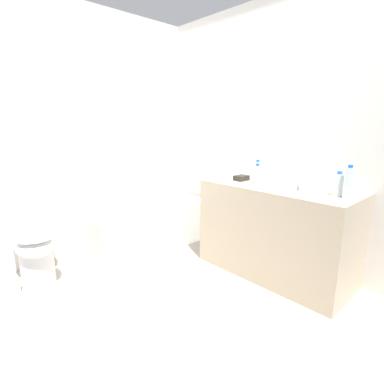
{
  "coord_description": "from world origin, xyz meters",
  "views": [
    {
      "loc": [
        -1.33,
        -1.8,
        1.41
      ],
      "look_at": [
        0.5,
        0.14,
        0.78
      ],
      "focal_mm": 27.76,
      "sensor_mm": 36.0,
      "label": 1
    }
  ],
  "objects_px": {
    "sink_faucet": "(292,181)",
    "water_bottle_3": "(257,175)",
    "water_bottle_0": "(257,172)",
    "sink_basin": "(281,183)",
    "toilet": "(35,249)",
    "water_bottle_2": "(338,185)",
    "bathtub": "(146,223)",
    "amenity_basket": "(241,178)",
    "toilet_paper_roll": "(13,286)",
    "drinking_glass_1": "(304,185)",
    "water_bottle_1": "(349,183)",
    "drinking_glass_0": "(315,187)"
  },
  "relations": [
    {
      "from": "sink_faucet",
      "to": "drinking_glass_0",
      "type": "relative_size",
      "value": 1.78
    },
    {
      "from": "water_bottle_2",
      "to": "toilet_paper_roll",
      "type": "distance_m",
      "value": 2.78
    },
    {
      "from": "bathtub",
      "to": "sink_faucet",
      "type": "distance_m",
      "value": 1.69
    },
    {
      "from": "drinking_glass_1",
      "to": "amenity_basket",
      "type": "relative_size",
      "value": 0.71
    },
    {
      "from": "amenity_basket",
      "to": "sink_basin",
      "type": "bearing_deg",
      "value": -88.54
    },
    {
      "from": "sink_basin",
      "to": "toilet_paper_roll",
      "type": "xyz_separation_m",
      "value": [
        -1.89,
        1.35,
        -0.82
      ]
    },
    {
      "from": "water_bottle_0",
      "to": "water_bottle_1",
      "type": "bearing_deg",
      "value": -93.37
    },
    {
      "from": "water_bottle_1",
      "to": "water_bottle_3",
      "type": "bearing_deg",
      "value": 92.63
    },
    {
      "from": "water_bottle_1",
      "to": "water_bottle_0",
      "type": "bearing_deg",
      "value": 86.63
    },
    {
      "from": "bathtub",
      "to": "sink_faucet",
      "type": "bearing_deg",
      "value": -65.09
    },
    {
      "from": "water_bottle_3",
      "to": "water_bottle_2",
      "type": "bearing_deg",
      "value": -84.91
    },
    {
      "from": "water_bottle_0",
      "to": "water_bottle_1",
      "type": "distance_m",
      "value": 0.84
    },
    {
      "from": "sink_faucet",
      "to": "water_bottle_0",
      "type": "xyz_separation_m",
      "value": [
        -0.15,
        0.28,
        0.07
      ]
    },
    {
      "from": "sink_basin",
      "to": "water_bottle_1",
      "type": "bearing_deg",
      "value": -90.99
    },
    {
      "from": "bathtub",
      "to": "water_bottle_1",
      "type": "relative_size",
      "value": 5.64
    },
    {
      "from": "bathtub",
      "to": "drinking_glass_1",
      "type": "height_order",
      "value": "bathtub"
    },
    {
      "from": "sink_faucet",
      "to": "toilet_paper_roll",
      "type": "relative_size",
      "value": 1.24
    },
    {
      "from": "water_bottle_0",
      "to": "toilet_paper_roll",
      "type": "xyz_separation_m",
      "value": [
        -1.93,
        1.06,
        -0.89
      ]
    },
    {
      "from": "sink_basin",
      "to": "water_bottle_2",
      "type": "distance_m",
      "value": 0.48
    },
    {
      "from": "water_bottle_1",
      "to": "water_bottle_2",
      "type": "distance_m",
      "value": 0.09
    },
    {
      "from": "toilet",
      "to": "water_bottle_2",
      "type": "distance_m",
      "value": 2.58
    },
    {
      "from": "sink_basin",
      "to": "water_bottle_0",
      "type": "distance_m",
      "value": 0.29
    },
    {
      "from": "bathtub",
      "to": "sink_basin",
      "type": "relative_size",
      "value": 4.56
    },
    {
      "from": "sink_faucet",
      "to": "drinking_glass_0",
      "type": "height_order",
      "value": "drinking_glass_0"
    },
    {
      "from": "toilet",
      "to": "water_bottle_1",
      "type": "bearing_deg",
      "value": 42.27
    },
    {
      "from": "water_bottle_2",
      "to": "toilet_paper_roll",
      "type": "relative_size",
      "value": 1.59
    },
    {
      "from": "toilet",
      "to": "toilet_paper_roll",
      "type": "bearing_deg",
      "value": -81.7
    },
    {
      "from": "toilet",
      "to": "water_bottle_1",
      "type": "height_order",
      "value": "water_bottle_1"
    },
    {
      "from": "amenity_basket",
      "to": "toilet_paper_roll",
      "type": "relative_size",
      "value": 1.14
    },
    {
      "from": "water_bottle_0",
      "to": "water_bottle_3",
      "type": "relative_size",
      "value": 1.12
    },
    {
      "from": "sink_basin",
      "to": "sink_faucet",
      "type": "xyz_separation_m",
      "value": [
        0.19,
        0.0,
        -0.01
      ]
    },
    {
      "from": "toilet",
      "to": "water_bottle_0",
      "type": "height_order",
      "value": "water_bottle_0"
    },
    {
      "from": "toilet",
      "to": "drinking_glass_1",
      "type": "height_order",
      "value": "drinking_glass_1"
    },
    {
      "from": "water_bottle_0",
      "to": "water_bottle_2",
      "type": "distance_m",
      "value": 0.76
    },
    {
      "from": "sink_faucet",
      "to": "water_bottle_3",
      "type": "distance_m",
      "value": 0.33
    },
    {
      "from": "toilet_paper_roll",
      "to": "drinking_glass_1",
      "type": "bearing_deg",
      "value": -39.6
    },
    {
      "from": "amenity_basket",
      "to": "drinking_glass_0",
      "type": "bearing_deg",
      "value": -88.53
    },
    {
      "from": "toilet",
      "to": "drinking_glass_1",
      "type": "bearing_deg",
      "value": 47.91
    },
    {
      "from": "bathtub",
      "to": "sink_basin",
      "type": "height_order",
      "value": "bathtub"
    },
    {
      "from": "water_bottle_2",
      "to": "drinking_glass_1",
      "type": "height_order",
      "value": "water_bottle_2"
    },
    {
      "from": "water_bottle_0",
      "to": "amenity_basket",
      "type": "bearing_deg",
      "value": 108.81
    },
    {
      "from": "bathtub",
      "to": "water_bottle_0",
      "type": "height_order",
      "value": "bathtub"
    },
    {
      "from": "sink_faucet",
      "to": "drinking_glass_1",
      "type": "height_order",
      "value": "drinking_glass_1"
    },
    {
      "from": "sink_faucet",
      "to": "drinking_glass_1",
      "type": "bearing_deg",
      "value": -132.95
    },
    {
      "from": "bathtub",
      "to": "water_bottle_2",
      "type": "bearing_deg",
      "value": -75.51
    },
    {
      "from": "bathtub",
      "to": "sink_faucet",
      "type": "relative_size",
      "value": 9.42
    },
    {
      "from": "sink_basin",
      "to": "amenity_basket",
      "type": "bearing_deg",
      "value": 91.46
    },
    {
      "from": "sink_basin",
      "to": "water_bottle_2",
      "type": "height_order",
      "value": "water_bottle_2"
    },
    {
      "from": "water_bottle_0",
      "to": "sink_basin",
      "type": "bearing_deg",
      "value": -97.98
    },
    {
      "from": "water_bottle_2",
      "to": "amenity_basket",
      "type": "xyz_separation_m",
      "value": [
        -0.03,
        0.9,
        -0.07
      ]
    }
  ]
}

